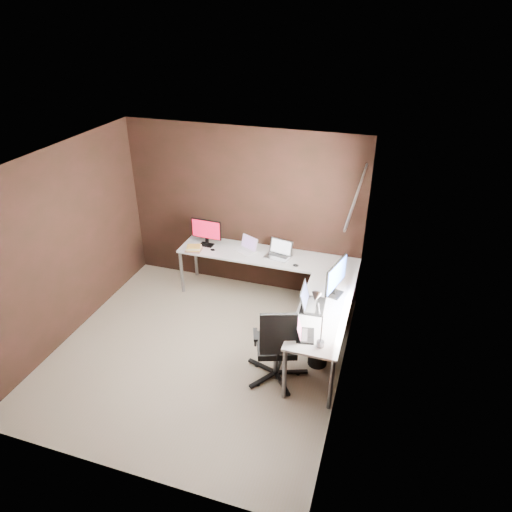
# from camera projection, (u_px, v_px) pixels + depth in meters

# --- Properties ---
(room) EXTENTS (3.60, 3.60, 2.50)m
(room) POSITION_uv_depth(u_px,v_px,m) (222.00, 269.00, 5.24)
(room) COLOR tan
(room) RESTS_ON ground
(desk) EXTENTS (2.65, 2.25, 0.73)m
(desk) POSITION_uv_depth(u_px,v_px,m) (284.00, 278.00, 6.21)
(desk) COLOR white
(desk) RESTS_ON ground
(drawer_pedestal) EXTENTS (0.42, 0.50, 0.60)m
(drawer_pedestal) POSITION_uv_depth(u_px,v_px,m) (326.00, 304.00, 6.33)
(drawer_pedestal) COLOR white
(drawer_pedestal) RESTS_ON ground
(monitor_left) EXTENTS (0.48, 0.14, 0.41)m
(monitor_left) POSITION_uv_depth(u_px,v_px,m) (206.00, 231.00, 6.83)
(monitor_left) COLOR black
(monitor_left) RESTS_ON desk
(monitor_right) EXTENTS (0.20, 0.56, 0.47)m
(monitor_right) POSITION_uv_depth(u_px,v_px,m) (336.00, 277.00, 5.63)
(monitor_right) COLOR black
(monitor_right) RESTS_ON desk
(laptop_white) EXTENTS (0.37, 0.33, 0.21)m
(laptop_white) POSITION_uv_depth(u_px,v_px,m) (247.00, 248.00, 6.77)
(laptop_white) COLOR white
(laptop_white) RESTS_ON desk
(laptop_silver) EXTENTS (0.40, 0.32, 0.24)m
(laptop_silver) POSITION_uv_depth(u_px,v_px,m) (279.00, 253.00, 6.61)
(laptop_silver) COLOR silver
(laptop_silver) RESTS_ON desk
(laptop_black_big) EXTENTS (0.31, 0.42, 0.27)m
(laptop_black_big) POSITION_uv_depth(u_px,v_px,m) (310.00, 302.00, 5.52)
(laptop_black_big) COLOR black
(laptop_black_big) RESTS_ON desk
(laptop_black_small) EXTENTS (0.25, 0.31, 0.19)m
(laptop_black_small) POSITION_uv_depth(u_px,v_px,m) (303.00, 333.00, 5.02)
(laptop_black_small) COLOR black
(laptop_black_small) RESTS_ON desk
(book_stack) EXTENTS (0.26, 0.22, 0.07)m
(book_stack) POSITION_uv_depth(u_px,v_px,m) (194.00, 248.00, 6.77)
(book_stack) COLOR #946350
(book_stack) RESTS_ON desk
(mouse_left) EXTENTS (0.09, 0.08, 0.03)m
(mouse_left) POSITION_uv_depth(u_px,v_px,m) (213.00, 250.00, 6.77)
(mouse_left) COLOR black
(mouse_left) RESTS_ON desk
(mouse_corner) EXTENTS (0.09, 0.07, 0.03)m
(mouse_corner) POSITION_uv_depth(u_px,v_px,m) (296.00, 265.00, 6.37)
(mouse_corner) COLOR black
(mouse_corner) RESTS_ON desk
(desk_lamp) EXTENTS (0.20, 0.23, 0.62)m
(desk_lamp) POSITION_uv_depth(u_px,v_px,m) (318.00, 312.00, 4.78)
(desk_lamp) COLOR slate
(desk_lamp) RESTS_ON desk
(office_chair) EXTENTS (0.59, 0.62, 1.05)m
(office_chair) POSITION_uv_depth(u_px,v_px,m) (276.00, 358.00, 5.36)
(office_chair) COLOR black
(office_chair) RESTS_ON ground
(wastebasket) EXTENTS (0.26, 0.26, 0.28)m
(wastebasket) POSITION_uv_depth(u_px,v_px,m) (318.00, 355.00, 5.65)
(wastebasket) COLOR black
(wastebasket) RESTS_ON ground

